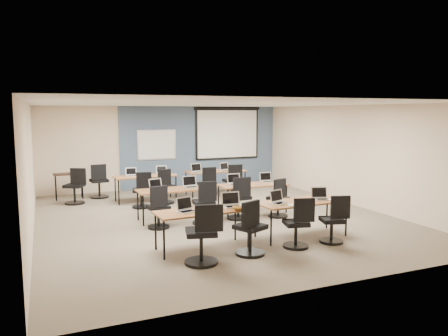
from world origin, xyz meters
name	(u,v)px	position (x,y,z in m)	size (l,w,h in m)	color
floor	(215,218)	(0.00, 0.00, 0.00)	(8.00, 9.00, 0.02)	#6B6354
ceiling	(215,104)	(0.00, 0.00, 2.70)	(8.00, 9.00, 0.02)	white
wall_back	(165,148)	(0.00, 4.50, 1.35)	(8.00, 0.04, 2.70)	beige
wall_front	(332,195)	(0.00, -4.50, 1.35)	(8.00, 0.04, 2.70)	beige
wall_left	(30,170)	(-4.00, 0.00, 1.35)	(0.04, 9.00, 2.70)	beige
wall_right	(352,155)	(4.00, 0.00, 1.35)	(0.04, 9.00, 2.70)	beige
blue_accent_panel	(201,146)	(1.25, 4.47, 1.35)	(5.50, 0.04, 2.70)	#3D5977
whiteboard	(157,145)	(-0.30, 4.43, 1.45)	(1.28, 0.03, 0.98)	silver
projector_screen	(228,130)	(2.20, 4.41, 1.89)	(2.40, 0.10, 1.82)	black
training_table_front_left	(202,213)	(-1.11, -2.17, 0.68)	(1.71, 0.71, 0.73)	olive
training_table_front_right	(301,203)	(1.02, -2.15, 0.69)	(1.85, 0.77, 0.73)	#A06038
training_table_mid_left	(174,191)	(-0.97, 0.18, 0.68)	(1.68, 0.70, 0.73)	brown
training_table_mid_right	(253,186)	(1.04, 0.10, 0.68)	(1.72, 0.72, 0.73)	#935F3A
training_table_back_left	(145,177)	(-1.10, 2.58, 0.68)	(1.72, 0.72, 0.73)	#A17339
training_table_back_right	(216,172)	(1.11, 2.78, 0.69)	(1.82, 0.76, 0.73)	olive
laptop_0	(186,208)	(-1.41, -2.15, 0.79)	(0.33, 0.28, 0.25)	#B1B1B3
mouse_0	(197,212)	(-1.25, -2.31, 0.74)	(0.06, 0.09, 0.03)	white
task_chair_0	(203,239)	(-1.37, -2.95, 0.43)	(0.57, 0.56, 1.04)	black
laptop_1	(232,203)	(-0.47, -2.10, 0.80)	(0.36, 0.31, 0.27)	#B5B4BE
mouse_1	(241,208)	(-0.39, -2.29, 0.74)	(0.06, 0.10, 0.03)	white
task_chair_1	(250,232)	(-0.45, -2.83, 0.41)	(0.56, 0.52, 1.00)	black
laptop_2	(279,200)	(0.49, -2.16, 0.79)	(0.33, 0.28, 0.25)	silver
mouse_2	(295,203)	(0.79, -2.28, 0.74)	(0.07, 0.10, 0.04)	white
task_chair_2	(298,227)	(0.55, -2.79, 0.40)	(0.48, 0.48, 0.96)	black
laptop_3	(321,197)	(1.48, -2.18, 0.79)	(0.33, 0.28, 0.25)	#B1B1B8
mouse_3	(330,200)	(1.58, -2.33, 0.74)	(0.07, 0.11, 0.04)	white
task_chair_3	(334,223)	(1.35, -2.79, 0.39)	(0.47, 0.46, 0.95)	black
laptop_4	(156,187)	(-1.36, 0.23, 0.79)	(0.33, 0.28, 0.25)	silver
mouse_4	(165,190)	(-1.20, 0.05, 0.74)	(0.06, 0.10, 0.04)	white
task_chair_4	(159,211)	(-1.49, -0.47, 0.39)	(0.47, 0.47, 0.96)	black
laptop_5	(191,184)	(-0.52, 0.27, 0.80)	(0.35, 0.30, 0.26)	#A2A2AE
mouse_5	(198,187)	(-0.37, 0.13, 0.74)	(0.06, 0.10, 0.03)	white
task_chair_5	(205,206)	(-0.44, -0.48, 0.41)	(0.51, 0.51, 0.99)	black
laptop_6	(235,182)	(0.63, 0.24, 0.79)	(0.35, 0.29, 0.26)	silver
mouse_6	(241,184)	(0.73, 0.15, 0.74)	(0.06, 0.09, 0.03)	white
task_chair_6	(239,202)	(0.46, -0.37, 0.42)	(0.54, 0.54, 1.02)	black
laptop_7	(267,180)	(1.54, 0.27, 0.79)	(0.32, 0.27, 0.24)	silver
mouse_7	(278,182)	(1.74, 0.04, 0.74)	(0.06, 0.10, 0.03)	white
task_chair_7	(278,201)	(1.41, -0.56, 0.39)	(0.48, 0.47, 0.95)	black
laptop_8	(132,174)	(-1.47, 2.65, 0.79)	(0.30, 0.26, 0.23)	silver
mouse_8	(139,176)	(-1.30, 2.52, 0.74)	(0.06, 0.09, 0.03)	white
task_chair_8	(142,193)	(-1.39, 1.73, 0.40)	(0.49, 0.49, 0.97)	black
laptop_9	(162,172)	(-0.56, 2.77, 0.79)	(0.30, 0.26, 0.23)	#A6A6A9
mouse_9	(176,174)	(-0.25, 2.44, 0.74)	(0.06, 0.09, 0.03)	white
task_chair_9	(165,189)	(-0.69, 2.01, 0.40)	(0.51, 0.49, 0.98)	black
laptop_10	(197,170)	(0.47, 2.66, 0.79)	(0.35, 0.30, 0.26)	#BDBDBD
mouse_10	(206,172)	(0.72, 2.56, 0.74)	(0.06, 0.10, 0.04)	white
task_chair_10	(208,187)	(0.53, 1.92, 0.41)	(0.50, 0.50, 0.98)	black
laptop_11	(225,169)	(1.38, 2.66, 0.79)	(0.32, 0.28, 0.25)	silver
mouse_11	(239,171)	(1.73, 2.42, 0.74)	(0.06, 0.10, 0.03)	white
task_chair_11	(233,184)	(1.38, 2.08, 0.41)	(0.52, 0.52, 1.00)	black
blue_mousepad	(203,212)	(-1.15, -2.34, 0.73)	(0.23, 0.19, 0.01)	#243E9C
snack_bowl	(239,208)	(-0.48, -2.41, 0.76)	(0.28, 0.28, 0.07)	olive
snack_plate	(292,205)	(0.64, -2.41, 0.74)	(0.17, 0.17, 0.01)	white
coffee_cup	(284,203)	(0.52, -2.31, 0.77)	(0.06, 0.06, 0.05)	white
utility_table	(69,177)	(-3.09, 3.75, 0.64)	(0.84, 0.47, 0.75)	black
spare_chair_a	(99,184)	(-2.26, 3.55, 0.42)	(0.54, 0.54, 1.01)	black
spare_chair_b	(75,189)	(-2.96, 2.91, 0.42)	(0.58, 0.53, 1.01)	black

